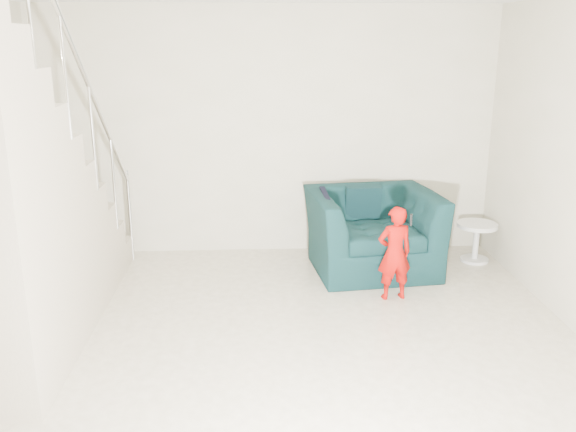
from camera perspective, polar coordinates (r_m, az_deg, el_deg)
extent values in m
plane|color=gray|center=(4.56, -1.16, -14.65)|extent=(5.50, 5.50, 0.00)
plane|color=#AAA68B|center=(6.74, -1.96, 7.78)|extent=(5.00, 0.00, 5.00)
imported|color=black|center=(6.41, 7.92, -1.41)|extent=(1.40, 1.26, 0.83)
imported|color=#920604|center=(5.70, 9.94, -3.44)|extent=(0.35, 0.26, 0.89)
cylinder|color=silver|center=(6.87, 17.30, -0.83)|extent=(0.43, 0.43, 0.04)
cylinder|color=silver|center=(6.94, 17.15, -2.53)|extent=(0.06, 0.06, 0.39)
cylinder|color=silver|center=(7.00, 17.03, -3.91)|extent=(0.30, 0.30, 0.03)
cube|color=#ADA089|center=(6.91, -18.66, -3.27)|extent=(1.00, 0.30, 0.27)
cube|color=#ADA089|center=(6.59, -19.44, -3.03)|extent=(1.00, 0.30, 0.54)
cube|color=#ADA089|center=(6.28, -20.30, -2.77)|extent=(1.00, 0.30, 0.81)
cube|color=#ADA089|center=(5.97, -21.24, -2.48)|extent=(1.00, 0.30, 1.08)
cube|color=#ADA089|center=(5.66, -22.30, -2.15)|extent=(1.00, 0.30, 1.35)
cube|color=#ADA089|center=(5.35, -23.47, -1.79)|extent=(1.00, 0.30, 1.62)
cube|color=#ADA089|center=(5.05, -24.78, -1.38)|extent=(1.00, 0.30, 1.89)
cylinder|color=silver|center=(5.11, -19.33, 14.33)|extent=(0.04, 3.03, 2.73)
cylinder|color=silver|center=(6.82, -14.56, 0.05)|extent=(0.04, 0.04, 1.00)
cube|color=black|center=(6.62, 7.02, 1.37)|extent=(0.38, 0.18, 0.38)
cube|color=black|center=(6.33, 3.41, -0.49)|extent=(0.05, 0.55, 0.61)
cube|color=black|center=(5.59, 11.45, -0.35)|extent=(0.03, 0.05, 0.10)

